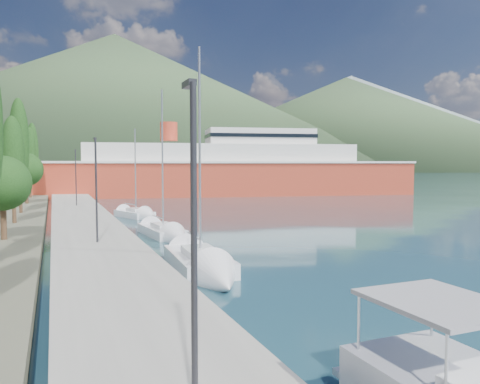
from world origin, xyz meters
name	(u,v)px	position (x,y,z in m)	size (l,w,h in m)	color
ground	(97,183)	(0.00, 120.00, 0.00)	(1400.00, 1400.00, 0.00)	#1C3E4B
quay	(84,224)	(-9.00, 26.00, 0.40)	(5.00, 88.00, 0.80)	gray
hills_far	(169,110)	(138.59, 618.73, 77.39)	(1480.00, 900.00, 180.00)	gray
hills_near	(190,111)	(98.04, 372.50, 49.18)	(1010.00, 520.00, 115.00)	#364E2F
tree_row	(19,159)	(-14.18, 33.46, 5.80)	(3.84, 65.40, 10.95)	#47301E
lamp_posts	(94,184)	(-9.00, 15.62, 4.08)	(0.15, 45.96, 6.06)	#2D2D33
sailboat_near	(209,271)	(-4.61, 6.48, 0.32)	(2.94, 8.51, 12.05)	silver
sailboat_mid	(170,235)	(-3.69, 18.12, 0.28)	(2.86, 8.17, 11.52)	silver
sailboat_far	(143,216)	(-3.29, 31.26, 0.28)	(4.19, 6.83, 9.57)	silver
ferry	(223,172)	(15.75, 60.94, 3.90)	(65.93, 25.78, 12.81)	#BB3B25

